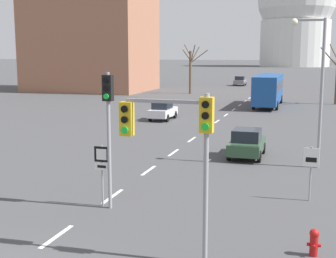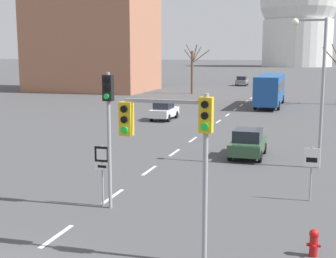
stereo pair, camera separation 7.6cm
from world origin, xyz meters
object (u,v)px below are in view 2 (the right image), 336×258
object	(u,v)px
traffic_signal_centre_tall	(109,115)
sedan_near_left	(164,111)
traffic_signal_near_right	(177,134)
sedan_mid_centre	(242,81)
street_lamp_right	(317,77)
sedan_near_right	(248,143)
route_sign_post	(102,165)
city_bus	(270,88)
speed_limit_sign	(311,165)
fire_hydrant	(314,242)

from	to	relation	value
traffic_signal_centre_tall	sedan_near_left	size ratio (longest dim) A/B	1.33
traffic_signal_near_right	sedan_mid_centre	size ratio (longest dim) A/B	1.26
traffic_signal_centre_tall	sedan_mid_centre	world-z (taller)	traffic_signal_centre_tall
street_lamp_right	sedan_near_right	distance (m)	5.45
sedan_near_right	route_sign_post	bearing A→B (deg)	-111.99
route_sign_post	sedan_mid_centre	size ratio (longest dim) A/B	0.63
city_bus	street_lamp_right	bearing A→B (deg)	-80.45
street_lamp_right	speed_limit_sign	bearing A→B (deg)	-90.72
street_lamp_right	sedan_near_right	world-z (taller)	street_lamp_right
fire_hydrant	speed_limit_sign	bearing A→B (deg)	91.57
traffic_signal_centre_tall	sedan_near_right	xyz separation A→B (m)	(3.82, 10.52, -2.80)
traffic_signal_centre_tall	sedan_near_right	distance (m)	11.54
route_sign_post	city_bus	distance (m)	36.96
speed_limit_sign	city_bus	xyz separation A→B (m)	(-4.62, 33.80, 0.55)
sedan_near_right	city_bus	xyz separation A→B (m)	(-1.14, 26.45, 1.24)
traffic_signal_centre_tall	speed_limit_sign	xyz separation A→B (m)	(7.31, 3.16, -2.12)
traffic_signal_centre_tall	city_bus	distance (m)	37.10
traffic_signal_centre_tall	sedan_mid_centre	bearing A→B (deg)	94.30
street_lamp_right	city_bus	bearing A→B (deg)	99.55
route_sign_post	fire_hydrant	distance (m)	8.25
speed_limit_sign	sedan_near_left	size ratio (longest dim) A/B	0.57
traffic_signal_near_right	route_sign_post	distance (m)	5.93
sedan_mid_centre	sedan_near_right	bearing A→B (deg)	-81.32
traffic_signal_near_right	street_lamp_right	size ratio (longest dim) A/B	0.63
sedan_near_left	city_bus	distance (m)	15.69
traffic_signal_centre_tall	city_bus	xyz separation A→B (m)	(2.68, 36.97, -1.56)
sedan_near_left	city_bus	xyz separation A→B (m)	(8.03, 13.42, 1.24)
street_lamp_right	city_bus	xyz separation A→B (m)	(-4.70, 27.91, -2.62)
traffic_signal_near_right	fire_hydrant	size ratio (longest dim) A/B	5.87
city_bus	sedan_near_left	bearing A→B (deg)	-120.89
traffic_signal_near_right	city_bus	xyz separation A→B (m)	(-1.02, 40.62, -1.62)
route_sign_post	street_lamp_right	world-z (taller)	street_lamp_right
speed_limit_sign	fire_hydrant	size ratio (longest dim) A/B	2.70
route_sign_post	city_bus	size ratio (longest dim) A/B	0.22
speed_limit_sign	sedan_near_right	distance (m)	8.17
traffic_signal_near_right	city_bus	bearing A→B (deg)	91.43
route_sign_post	sedan_near_left	world-z (taller)	route_sign_post
traffic_signal_near_right	street_lamp_right	world-z (taller)	street_lamp_right
traffic_signal_centre_tall	traffic_signal_near_right	xyz separation A→B (m)	(3.70, -3.66, 0.06)
speed_limit_sign	sedan_near_left	bearing A→B (deg)	121.83
traffic_signal_centre_tall	city_bus	bearing A→B (deg)	85.85
traffic_signal_near_right	street_lamp_right	distance (m)	13.27
speed_limit_sign	sedan_near_left	distance (m)	24.00
fire_hydrant	city_bus	xyz separation A→B (m)	(-4.77, 39.16, 1.60)
speed_limit_sign	fire_hydrant	xyz separation A→B (m)	(0.15, -5.36, -1.05)
fire_hydrant	city_bus	world-z (taller)	city_bus
sedan_mid_centre	city_bus	bearing A→B (deg)	-76.48
traffic_signal_near_right	route_sign_post	xyz separation A→B (m)	(-4.07, 3.79, -2.03)
sedan_near_right	sedan_mid_centre	size ratio (longest dim) A/B	1.00
sedan_near_left	sedan_mid_centre	bearing A→B (deg)	89.89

